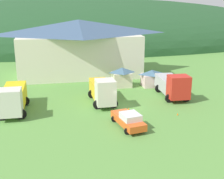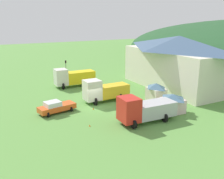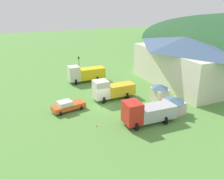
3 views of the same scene
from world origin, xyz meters
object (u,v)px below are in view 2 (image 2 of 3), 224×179
at_px(play_shed_pink, 173,103).
at_px(service_pickup_orange, 56,107).
at_px(flatbed_truck_yellow, 73,77).
at_px(heavy_rig_striped, 104,90).
at_px(play_shed_cream, 156,92).
at_px(crane_truck_red, 144,109).
at_px(traffic_cone_near_pickup, 90,126).
at_px(traffic_cone_mid_row, 93,110).
at_px(traffic_light_west, 66,68).
at_px(depot_building, 178,61).

bearing_deg(play_shed_pink, service_pickup_orange, -116.64).
relative_size(flatbed_truck_yellow, heavy_rig_striped, 1.04).
relative_size(play_shed_cream, crane_truck_red, 0.40).
height_order(service_pickup_orange, traffic_cone_near_pickup, service_pickup_orange).
bearing_deg(play_shed_cream, heavy_rig_striped, -120.40).
relative_size(crane_truck_red, traffic_cone_near_pickup, 13.46).
distance_m(play_shed_pink, service_pickup_orange, 15.79).
relative_size(heavy_rig_striped, traffic_cone_mid_row, 11.09).
bearing_deg(traffic_light_west, flatbed_truck_yellow, -3.97).
bearing_deg(play_shed_cream, flatbed_truck_yellow, -151.35).
distance_m(flatbed_truck_yellow, traffic_cone_mid_row, 13.48).
relative_size(play_shed_cream, traffic_cone_mid_row, 4.57).
bearing_deg(heavy_rig_striped, service_pickup_orange, 8.94).
bearing_deg(service_pickup_orange, depot_building, 175.93).
height_order(crane_truck_red, service_pickup_orange, crane_truck_red).
xyz_separation_m(play_shed_cream, service_pickup_orange, (-2.63, -14.68, -0.68)).
bearing_deg(play_shed_cream, traffic_light_west, -158.85).
bearing_deg(play_shed_pink, flatbed_truck_yellow, -158.77).
bearing_deg(crane_truck_red, depot_building, -141.88).
distance_m(play_shed_cream, service_pickup_orange, 14.93).
distance_m(play_shed_cream, crane_truck_red, 8.23).
xyz_separation_m(play_shed_cream, heavy_rig_striped, (-4.03, -6.86, 0.21)).
bearing_deg(traffic_light_west, crane_truck_red, 3.49).
relative_size(play_shed_cream, play_shed_pink, 0.95).
xyz_separation_m(depot_building, traffic_cone_mid_row, (4.05, -18.72, -4.79)).
bearing_deg(traffic_cone_near_pickup, traffic_light_west, 168.31).
bearing_deg(traffic_cone_mid_row, traffic_cone_near_pickup, -28.02).
bearing_deg(heavy_rig_striped, traffic_cone_near_pickup, 52.73).
height_order(play_shed_cream, traffic_light_west, traffic_light_west).
relative_size(depot_building, heavy_rig_striped, 3.00).
relative_size(play_shed_pink, traffic_cone_near_pickup, 5.65).
bearing_deg(crane_truck_red, traffic_cone_near_pickup, -14.22).
relative_size(service_pickup_orange, traffic_cone_near_pickup, 9.59).
relative_size(flatbed_truck_yellow, crane_truck_red, 1.01).
distance_m(depot_building, play_shed_cream, 10.95).
height_order(flatbed_truck_yellow, traffic_light_west, traffic_light_west).
relative_size(flatbed_truck_yellow, traffic_cone_mid_row, 11.52).
bearing_deg(traffic_cone_near_pickup, play_shed_cream, 106.42).
height_order(depot_building, traffic_cone_near_pickup, depot_building).
xyz_separation_m(depot_building, traffic_light_west, (-14.30, -16.56, -2.27)).
height_order(play_shed_pink, traffic_cone_near_pickup, play_shed_pink).
height_order(traffic_light_west, traffic_cone_mid_row, traffic_light_west).
relative_size(heavy_rig_striped, crane_truck_red, 0.97).
xyz_separation_m(flatbed_truck_yellow, heavy_rig_striped, (10.59, 1.12, -0.03)).
bearing_deg(heavy_rig_striped, traffic_cone_mid_row, 41.07).
distance_m(depot_building, crane_truck_red, 18.85).
relative_size(traffic_light_west, traffic_cone_near_pickup, 7.49).
relative_size(play_shed_cream, heavy_rig_striped, 0.41).
xyz_separation_m(crane_truck_red, traffic_light_west, (-25.25, -1.54, 0.85)).
distance_m(depot_building, traffic_cone_near_pickup, 23.74).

